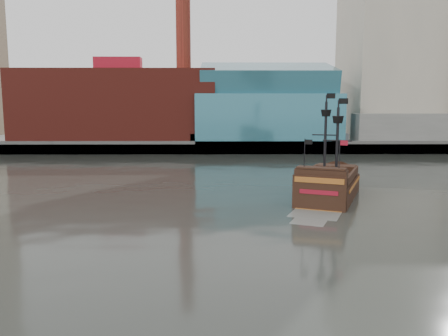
{
  "coord_description": "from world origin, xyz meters",
  "views": [
    {
      "loc": [
        -0.29,
        -24.54,
        9.08
      ],
      "look_at": [
        0.17,
        12.57,
        4.0
      ],
      "focal_mm": 35.0,
      "sensor_mm": 36.0,
      "label": 1
    }
  ],
  "objects": [
    {
      "name": "skyline",
      "position": [
        5.21,
        84.56,
        24.55
      ],
      "size": [
        149.0,
        45.0,
        62.0
      ],
      "color": "#7C644A",
      "rests_on": "promenade_far"
    },
    {
      "name": "promenade_far",
      "position": [
        0.0,
        92.0,
        1.0
      ],
      "size": [
        220.0,
        60.0,
        2.0
      ],
      "primitive_type": "cube",
      "color": "slate",
      "rests_on": "ground"
    },
    {
      "name": "pirate_ship",
      "position": [
        10.89,
        18.92,
        1.03
      ],
      "size": [
        10.09,
        15.79,
        11.4
      ],
      "rotation": [
        0.0,
        0.0,
        -0.4
      ],
      "color": "black",
      "rests_on": "ground"
    },
    {
      "name": "ground",
      "position": [
        0.0,
        0.0,
        0.0
      ],
      "size": [
        400.0,
        400.0,
        0.0
      ],
      "primitive_type": "plane",
      "color": "#262924",
      "rests_on": "ground"
    },
    {
      "name": "seawall",
      "position": [
        0.0,
        62.5,
        1.3
      ],
      "size": [
        220.0,
        1.0,
        2.6
      ],
      "primitive_type": "cube",
      "color": "#4C4C49",
      "rests_on": "ground"
    }
  ]
}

